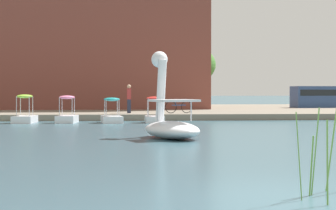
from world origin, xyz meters
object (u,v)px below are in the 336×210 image
(pedal_boat_teal, at_px, (112,115))
(bicycle_parked, at_px, (179,107))
(tree_broadleaf_left, at_px, (181,65))
(person_on_path, at_px, (129,97))
(pedal_boat_lime, at_px, (25,115))
(pedal_boat_red, at_px, (155,115))
(pedal_boat_pink, at_px, (67,115))
(parked_van, at_px, (318,96))
(swan_boat, at_px, (170,121))

(pedal_boat_teal, bearing_deg, bicycle_parked, 43.98)
(tree_broadleaf_left, bearing_deg, person_on_path, -109.85)
(person_on_path, bearing_deg, tree_broadleaf_left, 70.15)
(pedal_boat_lime, distance_m, person_on_path, 6.95)
(pedal_boat_red, distance_m, pedal_boat_pink, 4.73)
(pedal_boat_pink, distance_m, parked_van, 24.91)
(pedal_boat_red, bearing_deg, person_on_path, 108.25)
(swan_boat, bearing_deg, bicycle_parked, 83.14)
(person_on_path, bearing_deg, swan_boat, -85.07)
(pedal_boat_red, bearing_deg, pedal_boat_pink, 178.15)
(person_on_path, xyz_separation_m, bicycle_parked, (3.05, -0.22, -0.59))
(bicycle_parked, bearing_deg, parked_van, 42.72)
(pedal_boat_lime, relative_size, person_on_path, 1.11)
(pedal_boat_lime, relative_size, bicycle_parked, 1.13)
(person_on_path, height_order, bicycle_parked, person_on_path)
(swan_boat, bearing_deg, pedal_boat_red, 89.71)
(pedal_boat_red, height_order, bicycle_parked, pedal_boat_red)
(pedal_boat_teal, height_order, pedal_boat_pink, pedal_boat_pink)
(tree_broadleaf_left, distance_m, parked_van, 11.79)
(pedal_boat_pink, bearing_deg, person_on_path, 49.08)
(pedal_boat_red, height_order, tree_broadleaf_left, tree_broadleaf_left)
(pedal_boat_red, xyz_separation_m, bicycle_parked, (1.71, 3.84, 0.32))
(person_on_path, distance_m, parked_van, 19.82)
(pedal_boat_lime, bearing_deg, pedal_boat_pink, 1.40)
(pedal_boat_pink, xyz_separation_m, bicycle_parked, (6.44, 3.69, 0.33))
(pedal_boat_red, xyz_separation_m, pedal_boat_lime, (-6.97, 0.10, 0.01))
(pedal_boat_teal, height_order, pedal_boat_lime, pedal_boat_lime)
(swan_boat, bearing_deg, parked_van, 61.10)
(pedal_boat_pink, height_order, pedal_boat_lime, pedal_boat_lime)
(swan_boat, xyz_separation_m, pedal_boat_lime, (-6.92, 10.93, -0.19))
(pedal_boat_red, height_order, pedal_boat_lime, pedal_boat_lime)
(pedal_boat_lime, height_order, tree_broadleaf_left, tree_broadleaf_left)
(swan_boat, relative_size, pedal_boat_lime, 1.77)
(tree_broadleaf_left, bearing_deg, bicycle_parked, -96.52)
(swan_boat, bearing_deg, pedal_boat_teal, 101.84)
(pedal_boat_red, xyz_separation_m, parked_van, (14.64, 15.79, 0.92))
(pedal_boat_teal, xyz_separation_m, pedal_boat_pink, (-2.41, 0.20, -0.01))
(swan_boat, height_order, pedal_boat_teal, swan_boat)
(swan_boat, distance_m, pedal_boat_pink, 11.94)
(swan_boat, relative_size, parked_van, 0.77)
(pedal_boat_teal, distance_m, parked_van, 23.21)
(pedal_boat_red, relative_size, person_on_path, 1.06)
(swan_boat, xyz_separation_m, pedal_boat_pink, (-4.68, 10.99, -0.21))
(pedal_boat_teal, relative_size, tree_broadleaf_left, 0.26)
(bicycle_parked, bearing_deg, pedal_boat_teal, -136.02)
(pedal_boat_pink, xyz_separation_m, parked_van, (19.37, 15.63, 0.92))
(pedal_boat_teal, relative_size, pedal_boat_lime, 1.05)
(tree_broadleaf_left, height_order, parked_van, tree_broadleaf_left)
(pedal_boat_pink, bearing_deg, pedal_boat_red, -1.85)
(swan_boat, xyz_separation_m, person_on_path, (-1.28, 14.90, 0.71))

